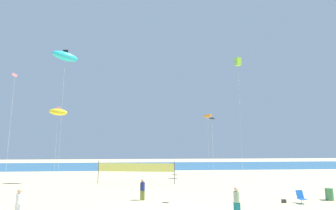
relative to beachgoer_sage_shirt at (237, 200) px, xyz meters
The scene contains 14 objects.
ocean_band 37.30m from the beachgoer_sage_shirt, 96.41° to the left, with size 120.00×20.00×0.01m, color #28608C.
beachgoer_sage_shirt is the anchor object (origin of this frame).
beachgoer_navy_shirt 7.42m from the beachgoer_sage_shirt, 140.95° to the left, with size 0.36×0.36×1.57m.
beachgoer_white_shirt 13.07m from the beachgoer_sage_shirt, behind, with size 0.36×0.36×1.55m.
folding_beach_chair 6.34m from the beachgoer_sage_shirt, 25.32° to the left, with size 0.52×0.65×0.89m.
trash_barrel 9.21m from the beachgoer_sage_shirt, 22.57° to the left, with size 0.57×0.57×0.88m, color #3F7F4C.
volleyball_net 14.64m from the beachgoer_sage_shirt, 117.05° to the left, with size 8.37×1.50×2.40m.
beach_handbag 5.43m from the beachgoer_sage_shirt, 32.90° to the left, with size 0.31×0.16×0.25m, color #2D2D33.
kite_lime_box 22.81m from the beachgoer_sage_shirt, 68.21° to the left, with size 0.81×0.81×15.74m.
kite_pink_diamond 18.98m from the beachgoer_sage_shirt, 162.12° to the left, with size 0.45×0.44×9.92m.
kite_orange_tube 22.35m from the beachgoer_sage_shirt, 80.91° to the left, with size 0.87×1.65×8.55m.
kite_cyan_inflatable 20.94m from the beachgoer_sage_shirt, 144.48° to the left, with size 2.68×2.08×13.76m.
kite_yellow_inflatable 22.04m from the beachgoer_sage_shirt, 138.20° to the left, with size 2.30×1.06×8.44m.
kite_black_diamond 6.26m from the beachgoer_sage_shirt, 98.40° to the left, with size 0.59×0.60×6.31m.
Camera 1 is at (-1.28, -16.95, 4.19)m, focal length 27.39 mm.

